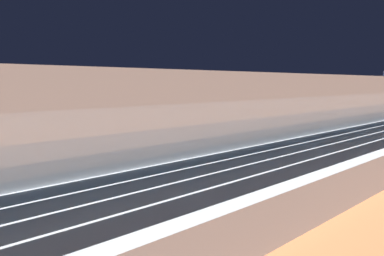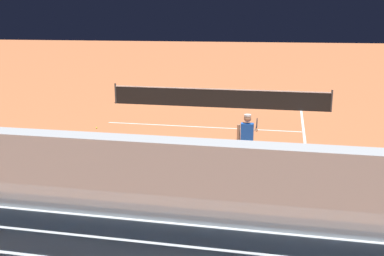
{
  "view_description": "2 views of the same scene",
  "coord_description": "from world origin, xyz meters",
  "px_view_note": "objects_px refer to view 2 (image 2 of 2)",
  "views": [
    {
      "loc": [
        -8.4,
        -12.16,
        3.18
      ],
      "look_at": [
        1.48,
        0.51,
        0.74
      ],
      "focal_mm": 28.0,
      "sensor_mm": 36.0,
      "label": 1
    },
    {
      "loc": [
        3.38,
        -12.29,
        4.31
      ],
      "look_at": [
        0.68,
        0.36,
        1.2
      ],
      "focal_mm": 42.0,
      "sensor_mm": 36.0,
      "label": 2
    }
  ],
  "objects_px": {
    "tennis_ball_far_left": "(145,153)",
    "tennis_player": "(247,142)",
    "tennis_ball_on_baseline": "(97,128)",
    "water_bottle": "(161,167)",
    "tennis_ball_midcourt": "(67,151)",
    "tennis_ball_far_right": "(68,139)",
    "tennis_ball_stray_back": "(192,158)",
    "tennis_ball_toward_net": "(120,151)",
    "tennis_ball_near_player": "(155,157)",
    "tennis_ball_by_box": "(87,178)",
    "tennis_net": "(218,98)",
    "ball_box_cardboard": "(188,162)"
  },
  "relations": [
    {
      "from": "tennis_ball_toward_net",
      "to": "tennis_ball_midcourt",
      "type": "bearing_deg",
      "value": -168.47
    },
    {
      "from": "tennis_ball_stray_back",
      "to": "tennis_ball_by_box",
      "type": "xyz_separation_m",
      "value": [
        -2.45,
        -2.48,
        0.0
      ]
    },
    {
      "from": "tennis_ball_near_player",
      "to": "tennis_net",
      "type": "xyz_separation_m",
      "value": [
        0.67,
        8.9,
        0.46
      ]
    },
    {
      "from": "tennis_ball_far_right",
      "to": "tennis_ball_on_baseline",
      "type": "bearing_deg",
      "value": 82.11
    },
    {
      "from": "tennis_player",
      "to": "tennis_ball_toward_net",
      "type": "xyz_separation_m",
      "value": [
        -4.34,
        1.1,
        -0.86
      ]
    },
    {
      "from": "tennis_ball_far_left",
      "to": "tennis_ball_near_player",
      "type": "bearing_deg",
      "value": -38.38
    },
    {
      "from": "tennis_ball_midcourt",
      "to": "water_bottle",
      "type": "distance_m",
      "value": 3.79
    },
    {
      "from": "tennis_ball_near_player",
      "to": "tennis_ball_far_right",
      "type": "bearing_deg",
      "value": 159.48
    },
    {
      "from": "tennis_ball_stray_back",
      "to": "tennis_ball_by_box",
      "type": "bearing_deg",
      "value": -134.7
    },
    {
      "from": "tennis_ball_far_left",
      "to": "tennis_player",
      "type": "bearing_deg",
      "value": -17.88
    },
    {
      "from": "tennis_ball_stray_back",
      "to": "tennis_ball_on_baseline",
      "type": "relative_size",
      "value": 1.0
    },
    {
      "from": "ball_box_cardboard",
      "to": "tennis_ball_by_box",
      "type": "bearing_deg",
      "value": -145.72
    },
    {
      "from": "tennis_ball_near_player",
      "to": "ball_box_cardboard",
      "type": "bearing_deg",
      "value": -26.11
    },
    {
      "from": "ball_box_cardboard",
      "to": "tennis_net",
      "type": "relative_size",
      "value": 0.04
    },
    {
      "from": "tennis_ball_on_baseline",
      "to": "tennis_ball_stray_back",
      "type": "bearing_deg",
      "value": -34.35
    },
    {
      "from": "tennis_ball_midcourt",
      "to": "tennis_net",
      "type": "distance_m",
      "value": 9.68
    },
    {
      "from": "tennis_ball_near_player",
      "to": "tennis_ball_midcourt",
      "type": "relative_size",
      "value": 1.0
    },
    {
      "from": "tennis_player",
      "to": "tennis_net",
      "type": "bearing_deg",
      "value": 103.57
    },
    {
      "from": "tennis_ball_near_player",
      "to": "tennis_ball_toward_net",
      "type": "relative_size",
      "value": 1.0
    },
    {
      "from": "tennis_ball_on_baseline",
      "to": "tennis_ball_far_right",
      "type": "xyz_separation_m",
      "value": [
        -0.27,
        -1.93,
        0.0
      ]
    },
    {
      "from": "tennis_ball_on_baseline",
      "to": "water_bottle",
      "type": "distance_m",
      "value": 6.02
    },
    {
      "from": "tennis_ball_stray_back",
      "to": "tennis_net",
      "type": "height_order",
      "value": "tennis_net"
    },
    {
      "from": "tennis_net",
      "to": "water_bottle",
      "type": "bearing_deg",
      "value": -90.75
    },
    {
      "from": "tennis_ball_toward_net",
      "to": "tennis_ball_far_left",
      "type": "bearing_deg",
      "value": 1.14
    },
    {
      "from": "tennis_player",
      "to": "tennis_ball_near_player",
      "type": "xyz_separation_m",
      "value": [
        -3.0,
        0.75,
        -0.86
      ]
    },
    {
      "from": "tennis_ball_midcourt",
      "to": "tennis_ball_far_left",
      "type": "bearing_deg",
      "value": 8.11
    },
    {
      "from": "tennis_ball_on_baseline",
      "to": "tennis_ball_far_right",
      "type": "bearing_deg",
      "value": -97.89
    },
    {
      "from": "tennis_ball_by_box",
      "to": "tennis_ball_midcourt",
      "type": "distance_m",
      "value": 2.93
    },
    {
      "from": "tennis_ball_far_right",
      "to": "tennis_net",
      "type": "height_order",
      "value": "tennis_net"
    },
    {
      "from": "tennis_ball_toward_net",
      "to": "water_bottle",
      "type": "distance_m",
      "value": 2.4
    },
    {
      "from": "tennis_ball_near_player",
      "to": "tennis_ball_far_right",
      "type": "height_order",
      "value": "same"
    },
    {
      "from": "tennis_ball_far_right",
      "to": "water_bottle",
      "type": "xyz_separation_m",
      "value": [
        4.29,
        -2.55,
        0.08
      ]
    },
    {
      "from": "tennis_ball_far_left",
      "to": "tennis_ball_far_right",
      "type": "distance_m",
      "value": 3.45
    },
    {
      "from": "tennis_player",
      "to": "tennis_ball_midcourt",
      "type": "bearing_deg",
      "value": 173.01
    },
    {
      "from": "tennis_ball_near_player",
      "to": "tennis_ball_by_box",
      "type": "distance_m",
      "value": 2.66
    },
    {
      "from": "ball_box_cardboard",
      "to": "tennis_ball_stray_back",
      "type": "relative_size",
      "value": 6.06
    },
    {
      "from": "tennis_ball_by_box",
      "to": "ball_box_cardboard",
      "type": "bearing_deg",
      "value": 34.28
    },
    {
      "from": "ball_box_cardboard",
      "to": "tennis_ball_stray_back",
      "type": "height_order",
      "value": "ball_box_cardboard"
    },
    {
      "from": "tennis_ball_stray_back",
      "to": "tennis_ball_far_right",
      "type": "bearing_deg",
      "value": 165.76
    },
    {
      "from": "tennis_ball_stray_back",
      "to": "tennis_ball_midcourt",
      "type": "bearing_deg",
      "value": -177.84
    },
    {
      "from": "tennis_ball_toward_net",
      "to": "tennis_player",
      "type": "bearing_deg",
      "value": -14.24
    },
    {
      "from": "tennis_net",
      "to": "ball_box_cardboard",
      "type": "bearing_deg",
      "value": -86.6
    },
    {
      "from": "tennis_ball_near_player",
      "to": "tennis_ball_on_baseline",
      "type": "distance_m",
      "value": 4.82
    },
    {
      "from": "tennis_ball_on_baseline",
      "to": "tennis_ball_midcourt",
      "type": "height_order",
      "value": "same"
    },
    {
      "from": "tennis_ball_far_left",
      "to": "tennis_ball_far_right",
      "type": "relative_size",
      "value": 1.0
    },
    {
      "from": "tennis_ball_by_box",
      "to": "tennis_net",
      "type": "distance_m",
      "value": 11.41
    },
    {
      "from": "ball_box_cardboard",
      "to": "tennis_ball_far_right",
      "type": "xyz_separation_m",
      "value": [
        -4.99,
        2.01,
        -0.1
      ]
    },
    {
      "from": "tennis_ball_by_box",
      "to": "tennis_ball_stray_back",
      "type": "bearing_deg",
      "value": 45.3
    },
    {
      "from": "tennis_player",
      "to": "water_bottle",
      "type": "relative_size",
      "value": 7.8
    },
    {
      "from": "tennis_player",
      "to": "tennis_ball_on_baseline",
      "type": "height_order",
      "value": "tennis_player"
    }
  ]
}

